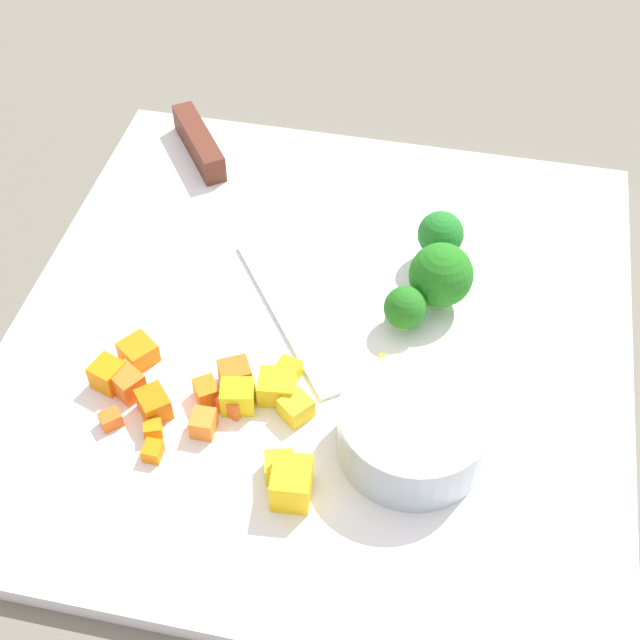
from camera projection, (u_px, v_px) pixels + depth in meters
ground_plane at (320, 343)px, 0.58m from camera, size 4.00×4.00×0.00m
cutting_board at (320, 337)px, 0.58m from camera, size 0.41×0.39×0.01m
prep_bowl at (413, 430)px, 0.50m from camera, size 0.08×0.08×0.03m
chef_knife at (219, 181)px, 0.66m from camera, size 0.25×0.19×0.02m
carrot_dice_0 at (153, 451)px, 0.51m from camera, size 0.01×0.01×0.01m
carrot_dice_1 at (111, 420)px, 0.52m from camera, size 0.01×0.02×0.01m
carrot_dice_2 at (206, 392)px, 0.53m from camera, size 0.02×0.02×0.01m
carrot_dice_3 at (235, 376)px, 0.54m from camera, size 0.02×0.02×0.02m
carrot_dice_4 at (127, 383)px, 0.53m from camera, size 0.02×0.02×0.02m
carrot_dice_5 at (203, 423)px, 0.52m from camera, size 0.02×0.01×0.01m
carrot_dice_6 at (153, 430)px, 0.52m from camera, size 0.01×0.01×0.01m
carrot_dice_7 at (232, 404)px, 0.53m from camera, size 0.02×0.02×0.01m
carrot_dice_8 at (154, 404)px, 0.52m from camera, size 0.02×0.02×0.02m
carrot_dice_9 at (108, 375)px, 0.54m from camera, size 0.02×0.02×0.02m
carrot_dice_10 at (138, 352)px, 0.55m from camera, size 0.03×0.03×0.01m
pepper_dice_0 at (386, 368)px, 0.55m from camera, size 0.01×0.01×0.01m
pepper_dice_1 at (288, 371)px, 0.54m from camera, size 0.02×0.02×0.01m
pepper_dice_2 at (294, 408)px, 0.52m from camera, size 0.02×0.02×0.01m
pepper_dice_3 at (277, 387)px, 0.53m from camera, size 0.02×0.02×0.02m
pepper_dice_4 at (281, 467)px, 0.50m from camera, size 0.02×0.02×0.01m
pepper_dice_5 at (238, 397)px, 0.53m from camera, size 0.02×0.02×0.02m
pepper_dice_6 at (292, 483)px, 0.48m from camera, size 0.03×0.02×0.02m
broccoli_floret_0 at (441, 276)px, 0.57m from camera, size 0.04×0.04×0.05m
broccoli_floret_1 at (405, 308)px, 0.56m from camera, size 0.03×0.03×0.03m
broccoli_floret_2 at (440, 235)px, 0.60m from camera, size 0.03×0.03×0.04m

